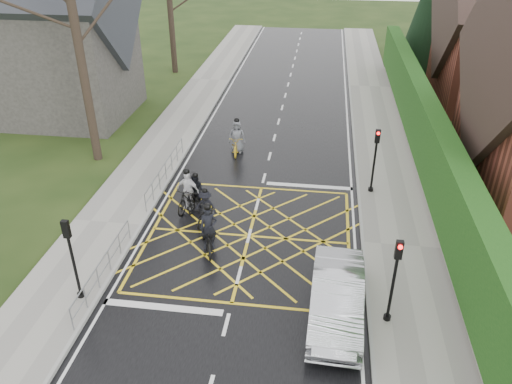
% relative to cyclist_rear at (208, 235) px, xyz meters
% --- Properties ---
extents(ground, '(120.00, 120.00, 0.00)m').
position_rel_cyclist_rear_xyz_m(ground, '(1.43, 1.04, -0.65)').
color(ground, black).
rests_on(ground, ground).
extents(road, '(9.00, 80.00, 0.01)m').
position_rel_cyclist_rear_xyz_m(road, '(1.43, 1.04, -0.65)').
color(road, black).
rests_on(road, ground).
extents(sidewalk_right, '(3.00, 80.00, 0.15)m').
position_rel_cyclist_rear_xyz_m(sidewalk_right, '(7.43, 1.04, -0.58)').
color(sidewalk_right, gray).
rests_on(sidewalk_right, ground).
extents(sidewalk_left, '(3.00, 80.00, 0.15)m').
position_rel_cyclist_rear_xyz_m(sidewalk_left, '(-4.57, 1.04, -0.58)').
color(sidewalk_left, gray).
rests_on(sidewalk_left, ground).
extents(stone_wall, '(0.50, 38.00, 0.70)m').
position_rel_cyclist_rear_xyz_m(stone_wall, '(9.18, 7.04, -0.30)').
color(stone_wall, slate).
rests_on(stone_wall, ground).
extents(hedge, '(0.90, 38.00, 2.80)m').
position_rel_cyclist_rear_xyz_m(hedge, '(9.18, 7.04, 1.45)').
color(hedge, '#123A0F').
rests_on(hedge, stone_wall).
extents(conifer, '(4.60, 4.60, 10.00)m').
position_rel_cyclist_rear_xyz_m(conifer, '(12.18, 27.04, 4.34)').
color(conifer, black).
rests_on(conifer, ground).
extents(church, '(8.80, 7.80, 11.00)m').
position_rel_cyclist_rear_xyz_m(church, '(-12.11, 13.04, 4.27)').
color(church, '#2D2B28').
rests_on(church, ground).
extents(tree_near, '(9.24, 9.24, 11.44)m').
position_rel_cyclist_rear_xyz_m(tree_near, '(-7.57, 7.04, 7.26)').
color(tree_near, black).
rests_on(tree_near, ground).
extents(railing_south, '(0.05, 5.04, 1.03)m').
position_rel_cyclist_rear_xyz_m(railing_south, '(-3.22, -2.46, 0.13)').
color(railing_south, slate).
rests_on(railing_south, ground).
extents(railing_north, '(0.05, 6.04, 1.03)m').
position_rel_cyclist_rear_xyz_m(railing_north, '(-3.22, 5.04, 0.13)').
color(railing_north, slate).
rests_on(railing_north, ground).
extents(traffic_light_ne, '(0.24, 0.31, 3.21)m').
position_rel_cyclist_rear_xyz_m(traffic_light_ne, '(6.53, 5.24, 1.01)').
color(traffic_light_ne, black).
rests_on(traffic_light_ne, ground).
extents(traffic_light_se, '(0.24, 0.31, 3.21)m').
position_rel_cyclist_rear_xyz_m(traffic_light_se, '(6.53, -3.16, 1.01)').
color(traffic_light_se, black).
rests_on(traffic_light_se, ground).
extents(traffic_light_sw, '(0.24, 0.31, 3.21)m').
position_rel_cyclist_rear_xyz_m(traffic_light_sw, '(-3.67, -3.45, 1.01)').
color(traffic_light_sw, black).
rests_on(traffic_light_sw, ground).
extents(cyclist_rear, '(1.31, 2.20, 2.02)m').
position_rel_cyclist_rear_xyz_m(cyclist_rear, '(0.00, 0.00, 0.00)').
color(cyclist_rear, black).
rests_on(cyclist_rear, ground).
extents(cyclist_back, '(0.86, 1.78, 1.73)m').
position_rel_cyclist_rear_xyz_m(cyclist_back, '(-1.19, 2.92, -0.00)').
color(cyclist_back, black).
rests_on(cyclist_back, ground).
extents(cyclist_mid, '(1.03, 1.74, 1.62)m').
position_rel_cyclist_rear_xyz_m(cyclist_mid, '(-0.53, 1.82, -0.06)').
color(cyclist_mid, black).
rests_on(cyclist_mid, ground).
extents(cyclist_front, '(1.12, 2.02, 1.96)m').
position_rel_cyclist_rear_xyz_m(cyclist_front, '(-1.54, 2.79, 0.07)').
color(cyclist_front, black).
rests_on(cyclist_front, ground).
extents(cyclist_lead, '(0.93, 2.08, 1.97)m').
position_rel_cyclist_rear_xyz_m(cyclist_lead, '(-0.38, 8.80, 0.03)').
color(cyclist_lead, '#B28C15').
rests_on(cyclist_lead, ground).
extents(car, '(1.78, 4.75, 1.55)m').
position_rel_cyclist_rear_xyz_m(car, '(4.89, -3.08, 0.12)').
color(car, '#B7B9BF').
rests_on(car, ground).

